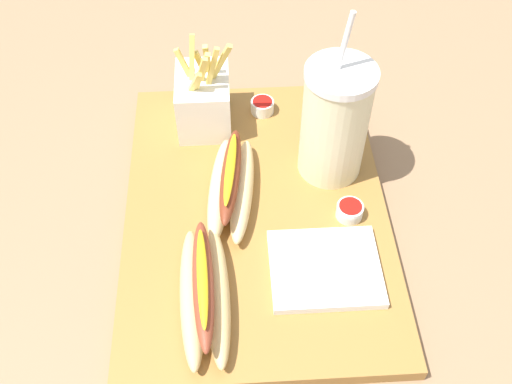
% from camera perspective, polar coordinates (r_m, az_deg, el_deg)
% --- Properties ---
extents(ground_plane, '(2.40, 2.40, 0.02)m').
position_cam_1_polar(ground_plane, '(0.80, 0.00, -2.73)').
color(ground_plane, '#8C6B4C').
extents(food_tray, '(0.48, 0.34, 0.02)m').
position_cam_1_polar(food_tray, '(0.79, 0.00, -1.86)').
color(food_tray, olive).
rests_on(food_tray, ground_plane).
extents(soda_cup, '(0.09, 0.09, 0.24)m').
position_cam_1_polar(soda_cup, '(0.77, 7.64, 6.74)').
color(soda_cup, beige).
rests_on(soda_cup, food_tray).
extents(fries_basket, '(0.10, 0.08, 0.15)m').
position_cam_1_polar(fries_basket, '(0.86, -5.10, 8.91)').
color(fries_basket, white).
rests_on(fries_basket, food_tray).
extents(hot_dog_1, '(0.18, 0.08, 0.06)m').
position_cam_1_polar(hot_dog_1, '(0.77, -2.43, 0.66)').
color(hot_dog_1, '#E5C689').
rests_on(hot_dog_1, food_tray).
extents(hot_dog_2, '(0.19, 0.06, 0.06)m').
position_cam_1_polar(hot_dog_2, '(0.68, -5.03, -9.63)').
color(hot_dog_2, '#DBB775').
rests_on(hot_dog_2, food_tray).
extents(ketchup_cup_1, '(0.03, 0.03, 0.02)m').
position_cam_1_polar(ketchup_cup_1, '(0.77, 9.07, -1.75)').
color(ketchup_cup_1, white).
rests_on(ketchup_cup_1, food_tray).
extents(ketchup_cup_2, '(0.03, 0.03, 0.02)m').
position_cam_1_polar(ketchup_cup_2, '(0.90, 0.62, 8.36)').
color(ketchup_cup_2, white).
rests_on(ketchup_cup_2, food_tray).
extents(napkin_stack, '(0.11, 0.13, 0.01)m').
position_cam_1_polar(napkin_stack, '(0.72, 6.70, -7.36)').
color(napkin_stack, white).
rests_on(napkin_stack, food_tray).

